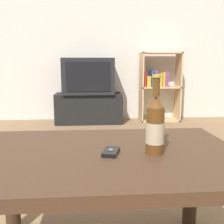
# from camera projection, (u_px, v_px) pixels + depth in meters

# --- Properties ---
(back_wall) EXTENTS (8.00, 0.05, 2.60)m
(back_wall) POSITION_uv_depth(u_px,v_px,m) (95.00, 31.00, 3.80)
(back_wall) COLOR beige
(back_wall) RESTS_ON ground_plane
(coffee_table) EXTENTS (1.01, 0.67, 0.49)m
(coffee_table) POSITION_uv_depth(u_px,v_px,m) (106.00, 172.00, 0.99)
(coffee_table) COLOR #422B1C
(coffee_table) RESTS_ON ground_plane
(tv_stand) EXTENTS (0.92, 0.41, 0.42)m
(tv_stand) POSITION_uv_depth(u_px,v_px,m) (89.00, 108.00, 3.71)
(tv_stand) COLOR black
(tv_stand) RESTS_ON ground_plane
(television) EXTENTS (0.70, 0.50, 0.48)m
(television) POSITION_uv_depth(u_px,v_px,m) (88.00, 76.00, 3.62)
(television) COLOR black
(television) RESTS_ON tv_stand
(bookshelf) EXTENTS (0.56, 0.30, 0.99)m
(bookshelf) POSITION_uv_depth(u_px,v_px,m) (158.00, 84.00, 3.79)
(bookshelf) COLOR tan
(bookshelf) RESTS_ON ground_plane
(beer_bottle) EXTENTS (0.07, 0.07, 0.28)m
(beer_bottle) POSITION_uv_depth(u_px,v_px,m) (155.00, 126.00, 0.94)
(beer_bottle) COLOR #563314
(beer_bottle) RESTS_ON coffee_table
(cell_phone) EXTENTS (0.07, 0.10, 0.02)m
(cell_phone) POSITION_uv_depth(u_px,v_px,m) (111.00, 152.00, 0.94)
(cell_phone) COLOR black
(cell_phone) RESTS_ON coffee_table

